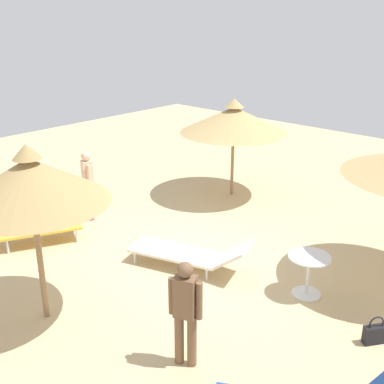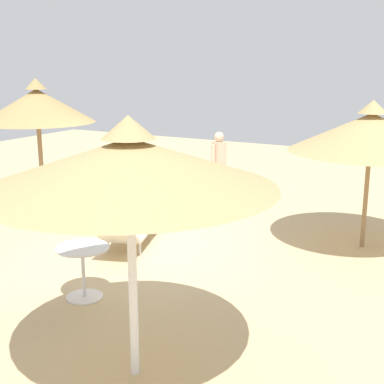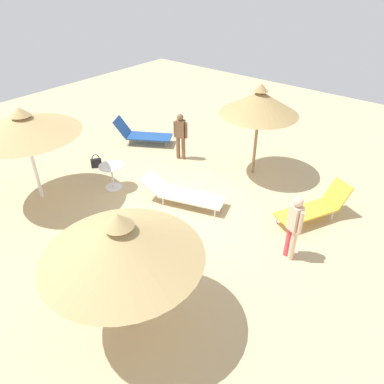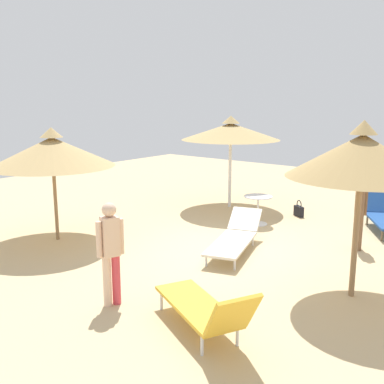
{
  "view_description": "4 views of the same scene",
  "coord_description": "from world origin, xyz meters",
  "px_view_note": "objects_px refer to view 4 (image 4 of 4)",
  "views": [
    {
      "loc": [
        5.58,
        -6.08,
        4.56
      ],
      "look_at": [
        -0.08,
        0.12,
        1.39
      ],
      "focal_mm": 44.91,
      "sensor_mm": 36.0,
      "label": 1
    },
    {
      "loc": [
        7.39,
        4.96,
        3.14
      ],
      "look_at": [
        -0.14,
        0.88,
        1.02
      ],
      "focal_mm": 49.13,
      "sensor_mm": 36.0,
      "label": 2
    },
    {
      "loc": [
        -5.35,
        6.17,
        5.84
      ],
      "look_at": [
        -0.67,
        0.4,
        0.99
      ],
      "focal_mm": 34.27,
      "sensor_mm": 36.0,
      "label": 3
    },
    {
      "loc": [
        -7.43,
        -5.04,
        3.14
      ],
      "look_at": [
        -0.47,
        0.48,
        1.29
      ],
      "focal_mm": 41.84,
      "sensor_mm": 36.0,
      "label": 4
    }
  ],
  "objects_px": {
    "parasol_umbrella_near_right": "(52,152)",
    "parasol_umbrella_far_left": "(231,131)",
    "handbag": "(299,210)",
    "parasol_umbrella_front": "(362,156)",
    "lounge_chair_far_right": "(384,214)",
    "person_standing_edge": "(361,208)",
    "side_table_round": "(258,205)",
    "lounge_chair_back": "(235,237)",
    "person_standing_near_left": "(111,248)",
    "lounge_chair_center": "(205,308)"
  },
  "relations": [
    {
      "from": "parasol_umbrella_near_right",
      "to": "lounge_chair_far_right",
      "type": "height_order",
      "value": "parasol_umbrella_near_right"
    },
    {
      "from": "lounge_chair_back",
      "to": "person_standing_edge",
      "type": "bearing_deg",
      "value": -48.95
    },
    {
      "from": "parasol_umbrella_near_right",
      "to": "lounge_chair_center",
      "type": "height_order",
      "value": "parasol_umbrella_near_right"
    },
    {
      "from": "parasol_umbrella_front",
      "to": "side_table_round",
      "type": "height_order",
      "value": "parasol_umbrella_front"
    },
    {
      "from": "parasol_umbrella_front",
      "to": "person_standing_near_left",
      "type": "xyz_separation_m",
      "value": [
        -2.64,
        2.8,
        -1.37
      ]
    },
    {
      "from": "parasol_umbrella_far_left",
      "to": "handbag",
      "type": "xyz_separation_m",
      "value": [
        0.23,
        -2.12,
        -2.06
      ]
    },
    {
      "from": "parasol_umbrella_near_right",
      "to": "lounge_chair_back",
      "type": "distance_m",
      "value": 4.39
    },
    {
      "from": "parasol_umbrella_near_right",
      "to": "lounge_chair_center",
      "type": "xyz_separation_m",
      "value": [
        -1.3,
        -5.18,
        -1.61
      ]
    },
    {
      "from": "side_table_round",
      "to": "lounge_chair_back",
      "type": "bearing_deg",
      "value": -162.23
    },
    {
      "from": "parasol_umbrella_far_left",
      "to": "lounge_chair_far_right",
      "type": "relative_size",
      "value": 1.38
    },
    {
      "from": "parasol_umbrella_near_right",
      "to": "side_table_round",
      "type": "xyz_separation_m",
      "value": [
        3.92,
        -2.94,
        -1.5
      ]
    },
    {
      "from": "parasol_umbrella_near_right",
      "to": "person_standing_near_left",
      "type": "bearing_deg",
      "value": -112.66
    },
    {
      "from": "lounge_chair_far_right",
      "to": "parasol_umbrella_front",
      "type": "bearing_deg",
      "value": -170.61
    },
    {
      "from": "person_standing_near_left",
      "to": "handbag",
      "type": "distance_m",
      "value": 6.81
    },
    {
      "from": "lounge_chair_far_right",
      "to": "side_table_round",
      "type": "xyz_separation_m",
      "value": [
        -1.52,
        2.65,
        0.13
      ]
    },
    {
      "from": "lounge_chair_far_right",
      "to": "person_standing_edge",
      "type": "bearing_deg",
      "value": -179.67
    },
    {
      "from": "parasol_umbrella_front",
      "to": "side_table_round",
      "type": "xyz_separation_m",
      "value": [
        2.74,
        3.35,
        -1.78
      ]
    },
    {
      "from": "parasol_umbrella_front",
      "to": "person_standing_edge",
      "type": "relative_size",
      "value": 1.8
    },
    {
      "from": "lounge_chair_far_right",
      "to": "lounge_chair_center",
      "type": "xyz_separation_m",
      "value": [
        -6.75,
        0.41,
        0.02
      ]
    },
    {
      "from": "lounge_chair_far_right",
      "to": "lounge_chair_back",
      "type": "bearing_deg",
      "value": 151.24
    },
    {
      "from": "lounge_chair_center",
      "to": "side_table_round",
      "type": "relative_size",
      "value": 2.78
    },
    {
      "from": "person_standing_edge",
      "to": "side_table_round",
      "type": "relative_size",
      "value": 2.14
    },
    {
      "from": "parasol_umbrella_front",
      "to": "lounge_chair_far_right",
      "type": "xyz_separation_m",
      "value": [
        4.26,
        0.7,
        -1.91
      ]
    },
    {
      "from": "parasol_umbrella_far_left",
      "to": "handbag",
      "type": "relative_size",
      "value": 6.29
    },
    {
      "from": "person_standing_near_left",
      "to": "person_standing_edge",
      "type": "height_order",
      "value": "person_standing_near_left"
    },
    {
      "from": "parasol_umbrella_front",
      "to": "lounge_chair_far_right",
      "type": "height_order",
      "value": "parasol_umbrella_front"
    },
    {
      "from": "parasol_umbrella_far_left",
      "to": "person_standing_edge",
      "type": "distance_m",
      "value": 4.75
    },
    {
      "from": "lounge_chair_back",
      "to": "handbag",
      "type": "bearing_deg",
      "value": 3.14
    },
    {
      "from": "parasol_umbrella_near_right",
      "to": "handbag",
      "type": "distance_m",
      "value": 6.58
    },
    {
      "from": "lounge_chair_center",
      "to": "parasol_umbrella_front",
      "type": "bearing_deg",
      "value": -24.17
    },
    {
      "from": "parasol_umbrella_front",
      "to": "handbag",
      "type": "bearing_deg",
      "value": 34.82
    },
    {
      "from": "parasol_umbrella_near_right",
      "to": "person_standing_near_left",
      "type": "xyz_separation_m",
      "value": [
        -1.46,
        -3.49,
        -1.09
      ]
    },
    {
      "from": "parasol_umbrella_near_right",
      "to": "lounge_chair_back",
      "type": "xyz_separation_m",
      "value": [
        1.84,
        -3.61,
        -1.7
      ]
    },
    {
      "from": "parasol_umbrella_front",
      "to": "handbag",
      "type": "distance_m",
      "value": 5.47
    },
    {
      "from": "lounge_chair_back",
      "to": "person_standing_near_left",
      "type": "relative_size",
      "value": 1.49
    },
    {
      "from": "parasol_umbrella_far_left",
      "to": "side_table_round",
      "type": "bearing_deg",
      "value": -125.4
    },
    {
      "from": "parasol_umbrella_front",
      "to": "person_standing_edge",
      "type": "xyz_separation_m",
      "value": [
        2.39,
        0.69,
        -1.4
      ]
    },
    {
      "from": "lounge_chair_far_right",
      "to": "lounge_chair_center",
      "type": "bearing_deg",
      "value": 176.52
    },
    {
      "from": "parasol_umbrella_front",
      "to": "side_table_round",
      "type": "relative_size",
      "value": 3.85
    },
    {
      "from": "parasol_umbrella_far_left",
      "to": "handbag",
      "type": "bearing_deg",
      "value": -83.91
    },
    {
      "from": "handbag",
      "to": "parasol_umbrella_near_right",
      "type": "bearing_deg",
      "value": 147.25
    },
    {
      "from": "parasol_umbrella_far_left",
      "to": "side_table_round",
      "type": "distance_m",
      "value": 2.64
    },
    {
      "from": "handbag",
      "to": "lounge_chair_back",
      "type": "bearing_deg",
      "value": -176.86
    },
    {
      "from": "parasol_umbrella_near_right",
      "to": "parasol_umbrella_front",
      "type": "bearing_deg",
      "value": -79.36
    },
    {
      "from": "lounge_chair_back",
      "to": "side_table_round",
      "type": "height_order",
      "value": "side_table_round"
    },
    {
      "from": "parasol_umbrella_near_right",
      "to": "side_table_round",
      "type": "distance_m",
      "value": 5.13
    },
    {
      "from": "person_standing_near_left",
      "to": "parasol_umbrella_far_left",
      "type": "bearing_deg",
      "value": 18.49
    },
    {
      "from": "parasol_umbrella_far_left",
      "to": "lounge_chair_back",
      "type": "bearing_deg",
      "value": -144.63
    },
    {
      "from": "lounge_chair_center",
      "to": "person_standing_near_left",
      "type": "xyz_separation_m",
      "value": [
        -0.15,
        1.69,
        0.52
      ]
    },
    {
      "from": "parasol_umbrella_near_right",
      "to": "parasol_umbrella_far_left",
      "type": "xyz_separation_m",
      "value": [
        5.09,
        -1.3,
        0.21
      ]
    }
  ]
}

